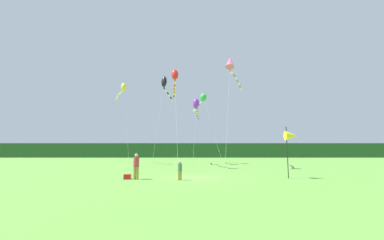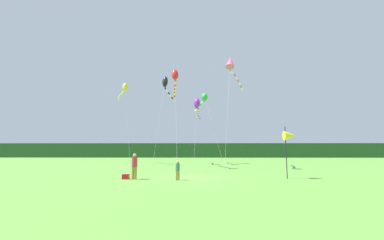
{
  "view_description": "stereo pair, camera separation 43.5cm",
  "coord_description": "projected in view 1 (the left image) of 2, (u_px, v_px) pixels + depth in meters",
  "views": [
    {
      "loc": [
        -0.02,
        -18.28,
        2.07
      ],
      "look_at": [
        0.0,
        6.0,
        5.04
      ],
      "focal_mm": 22.53,
      "sensor_mm": 36.0,
      "label": 1
    },
    {
      "loc": [
        0.42,
        -18.28,
        2.07
      ],
      "look_at": [
        0.0,
        6.0,
        5.04
      ],
      "focal_mm": 22.53,
      "sensor_mm": 36.0,
      "label": 2
    }
  ],
  "objects": [
    {
      "name": "person_child",
      "position": [
        180.0,
        169.0,
        16.33
      ],
      "size": [
        0.29,
        0.29,
        1.31
      ],
      "color": "olive",
      "rests_on": "ground"
    },
    {
      "name": "kite_purple",
      "position": [
        196.0,
        105.0,
        34.11
      ],
      "size": [
        1.14,
        7.6,
        9.36
      ],
      "color": "#B2B2B2",
      "rests_on": "ground"
    },
    {
      "name": "banner_flag_pole",
      "position": [
        291.0,
        136.0,
        17.64
      ],
      "size": [
        0.9,
        0.7,
        3.74
      ],
      "color": "black",
      "rests_on": "ground"
    },
    {
      "name": "kite_yellow",
      "position": [
        123.0,
        89.0,
        35.15
      ],
      "size": [
        4.05,
        6.24,
        11.78
      ],
      "color": "#B2B2B2",
      "rests_on": "ground"
    },
    {
      "name": "ground_plane",
      "position": [
        192.0,
        177.0,
        17.89
      ],
      "size": [
        120.0,
        120.0,
        0.0
      ],
      "primitive_type": "plane",
      "color": "#5B9338"
    },
    {
      "name": "person_adult",
      "position": [
        136.0,
        165.0,
        16.78
      ],
      "size": [
        0.39,
        0.39,
        1.78
      ],
      "color": "olive",
      "rests_on": "ground"
    },
    {
      "name": "kite_black",
      "position": [
        165.0,
        84.0,
        34.34
      ],
      "size": [
        1.81,
        8.45,
        12.5
      ],
      "color": "#B2B2B2",
      "rests_on": "ground"
    },
    {
      "name": "kite_green",
      "position": [
        203.0,
        98.0,
        36.45
      ],
      "size": [
        3.82,
        8.57,
        10.63
      ],
      "color": "#B2B2B2",
      "rests_on": "ground"
    },
    {
      "name": "distant_treeline",
      "position": [
        192.0,
        150.0,
        62.78
      ],
      "size": [
        108.0,
        2.45,
        3.67
      ],
      "primitive_type": "cube",
      "color": "#234C23",
      "rests_on": "ground"
    },
    {
      "name": "kite_rainbow",
      "position": [
        231.0,
        65.0,
        27.43
      ],
      "size": [
        3.86,
        9.87,
        12.57
      ],
      "color": "#B2B2B2",
      "rests_on": "ground"
    },
    {
      "name": "cooler_box",
      "position": [
        127.0,
        177.0,
        16.81
      ],
      "size": [
        0.45,
        0.39,
        0.34
      ],
      "primitive_type": "cube",
      "color": "red",
      "rests_on": "ground"
    },
    {
      "name": "kite_red",
      "position": [
        175.0,
        78.0,
        27.46
      ],
      "size": [
        1.29,
        9.49,
        11.1
      ],
      "color": "#B2B2B2",
      "rests_on": "ground"
    }
  ]
}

